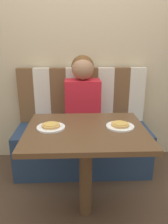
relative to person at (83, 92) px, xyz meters
name	(u,v)px	position (x,y,z in m)	size (l,w,h in m)	color
ground_plane	(86,212)	(0.00, -0.68, -0.86)	(12.00, 12.00, 0.00)	#4C3828
wall_back	(82,46)	(0.00, 0.33, 0.44)	(7.00, 0.05, 2.60)	#C6B28E
booth_seat	(83,148)	(0.00, 0.00, -0.62)	(1.40, 0.55, 0.47)	navy
booth_backrest	(82,95)	(0.00, 0.23, -0.08)	(1.40, 0.08, 0.60)	brown
dining_table	(86,143)	(0.00, -0.68, -0.22)	(0.87, 0.71, 0.74)	brown
person	(83,92)	(0.00, 0.00, 0.00)	(0.35, 0.25, 0.75)	red
plate_left	(51,127)	(-0.25, -0.66, -0.11)	(0.21, 0.21, 0.01)	white
plate_right	(120,126)	(0.25, -0.66, -0.11)	(0.21, 0.21, 0.01)	white
pizza_left	(51,125)	(-0.25, -0.66, -0.09)	(0.13, 0.13, 0.02)	tan
pizza_right	(120,124)	(0.25, -0.66, -0.09)	(0.13, 0.13, 0.02)	tan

